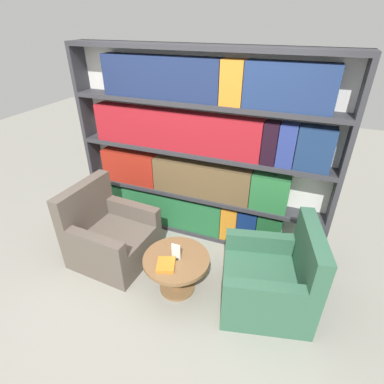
# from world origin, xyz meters

# --- Properties ---
(ground_plane) EXTENTS (14.00, 14.00, 0.00)m
(ground_plane) POSITION_xyz_m (0.00, 0.00, 0.00)
(ground_plane) COLOR gray
(bookshelf) EXTENTS (3.12, 0.30, 2.31)m
(bookshelf) POSITION_xyz_m (-0.02, 1.38, 1.14)
(bookshelf) COLOR silver
(bookshelf) RESTS_ON ground_plane
(armchair_left) EXTENTS (0.89, 0.87, 0.93)m
(armchair_left) POSITION_xyz_m (-0.81, 0.52, 0.30)
(armchair_left) COLOR brown
(armchair_left) RESTS_ON ground_plane
(armchair_right) EXTENTS (1.01, 0.99, 0.93)m
(armchair_right) POSITION_xyz_m (1.08, 0.53, 0.30)
(armchair_right) COLOR #336047
(armchair_right) RESTS_ON ground_plane
(coffee_table) EXTENTS (0.69, 0.69, 0.43)m
(coffee_table) POSITION_xyz_m (0.14, 0.35, 0.31)
(coffee_table) COLOR brown
(coffee_table) RESTS_ON ground_plane
(table_sign) EXTENTS (0.09, 0.06, 0.18)m
(table_sign) POSITION_xyz_m (0.14, 0.35, 0.51)
(table_sign) COLOR black
(table_sign) RESTS_ON coffee_table
(stray_book) EXTENTS (0.23, 0.25, 0.04)m
(stray_book) POSITION_xyz_m (0.09, 0.21, 0.45)
(stray_book) COLOR orange
(stray_book) RESTS_ON coffee_table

